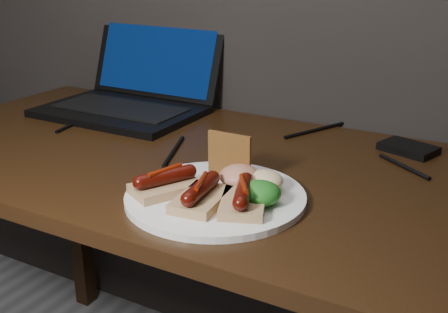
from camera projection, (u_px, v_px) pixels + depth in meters
desk at (196, 197)px, 1.19m from camera, size 1.40×0.70×0.75m
laptop at (134, 91)px, 1.49m from camera, size 0.40×0.36×0.25m
hard_drive at (408, 148)px, 1.19m from camera, size 0.13×0.10×0.02m
desk_cables at (229, 138)px, 1.27m from camera, size 0.85×0.48×0.01m
plate at (215, 197)px, 0.96m from camera, size 0.35×0.35×0.01m
bread_sausage_left at (166, 183)px, 0.96m from camera, size 0.12×0.13×0.04m
bread_sausage_center at (201, 195)px, 0.91m from camera, size 0.08×0.12×0.04m
bread_sausage_right at (243, 198)px, 0.90m from camera, size 0.11×0.13×0.04m
crispbread at (229, 156)px, 1.01m from camera, size 0.09×0.01×0.08m
salad_greens at (260, 193)px, 0.91m from camera, size 0.07×0.07×0.04m
salsa_mound at (240, 176)px, 0.98m from camera, size 0.07×0.07×0.04m
coleslaw_mound at (265, 181)px, 0.97m from camera, size 0.06×0.06×0.04m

